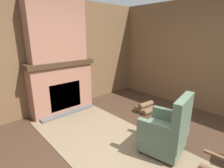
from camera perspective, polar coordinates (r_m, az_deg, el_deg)
ground_plane at (r=2.97m, az=8.11°, el=-22.98°), size 14.00×14.00×0.00m
wood_panel_wall_left at (r=4.48m, az=-18.30°, el=8.61°), size 0.06×5.81×2.68m
wood_panel_wall_back at (r=4.70m, az=30.31°, el=7.53°), size 5.81×0.09×2.68m
fireplace_hearth at (r=4.40m, az=-16.14°, el=-0.90°), size 0.62×1.59×1.25m
chimney_breast at (r=4.23m, az=-17.68°, el=16.67°), size 0.36×1.31×1.41m
area_rug at (r=3.18m, az=0.76°, el=-19.66°), size 3.66×1.59×0.01m
armchair at (r=3.00m, az=17.31°, el=-14.77°), size 0.76×0.78×1.00m
firewood_stack at (r=4.44m, az=10.95°, el=-7.67°), size 0.44×0.46×0.25m
oil_lamp_vase at (r=4.17m, az=-21.23°, el=7.97°), size 0.10×0.10×0.27m
storage_case at (r=4.41m, az=-14.34°, el=8.51°), size 0.18×0.27×0.13m
decorative_plate_on_mantel at (r=4.29m, az=-18.03°, el=8.88°), size 0.07×0.26×0.26m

